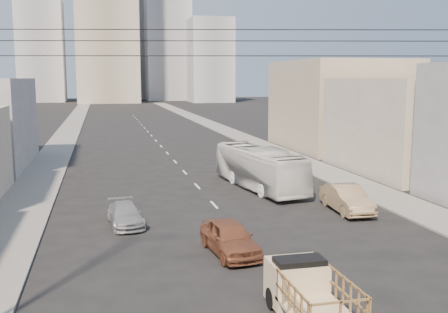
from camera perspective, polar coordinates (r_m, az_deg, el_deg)
name	(u,v)px	position (r m, az deg, el deg)	size (l,w,h in m)	color
sidewalk_left	(68,132)	(82.41, -16.60, 2.61)	(3.50, 180.00, 0.12)	slate
sidewalk_right	(220,128)	(84.34, -0.44, 3.10)	(3.50, 180.00, 0.12)	slate
lane_dashes	(158,143)	(65.73, -7.16, 1.45)	(0.15, 104.00, 0.01)	silver
flatbed_pickup	(309,290)	(17.98, 9.19, -14.17)	(1.95, 4.41, 1.90)	#CEB38A
city_bus	(259,168)	(38.33, 3.82, -1.22)	(2.57, 11.00, 3.06)	silver
sedan_brown	(230,238)	(24.27, 0.62, -8.81)	(1.82, 4.52, 1.54)	brown
sedan_tan	(347,199)	(32.53, 13.21, -4.50)	(1.70, 4.88, 1.61)	#8F7453
sedan_grey	(125,214)	(29.39, -10.70, -6.22)	(1.68, 4.13, 1.20)	gray
overhead_wires	(356,42)	(15.06, 14.17, 11.96)	(23.01, 5.02, 0.72)	black
bldg_right_mid	(416,125)	(47.96, 20.18, 3.20)	(11.00, 14.00, 8.00)	#AC9F8B
bldg_right_far	(340,105)	(62.07, 12.47, 5.53)	(12.00, 16.00, 10.00)	tan
high_rise_tower	(106,11)	(183.23, -12.70, 15.19)	(20.00, 20.00, 60.00)	gray
midrise_ne	(168,46)	(198.80, -6.16, 11.91)	(16.00, 16.00, 40.00)	#93959B
midrise_nw	(41,52)	(193.04, -19.26, 10.70)	(15.00, 15.00, 34.00)	#93959B
midrise_back	(132,42)	(212.73, -9.97, 12.14)	(18.00, 18.00, 44.00)	gray
midrise_east	(210,61)	(180.78, -1.49, 10.39)	(14.00, 14.00, 28.00)	#93959B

